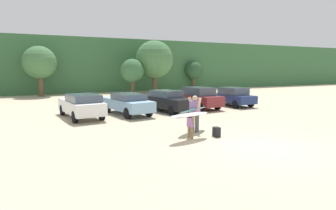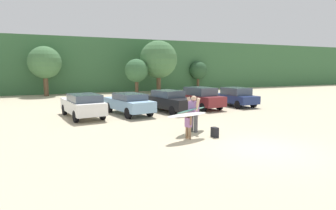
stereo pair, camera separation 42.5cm
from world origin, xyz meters
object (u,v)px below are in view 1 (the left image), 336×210
Objects in this scene: person_child at (191,125)px; surfboard_teal at (193,110)px; parked_car_white at (81,105)px; parked_car_navy at (233,96)px; parked_car_sky_blue at (127,103)px; parked_car_maroon at (198,97)px; person_adult at (195,111)px; parked_car_black at (167,101)px; backpack_dropped at (217,132)px; surfboard_white at (190,115)px.

surfboard_teal reaches higher than person_child.
parked_car_navy reaches higher than parked_car_white.
parked_car_sky_blue is 5.89m from parked_car_maroon.
person_adult is at bearing -177.04° from parked_car_sky_blue.
parked_car_sky_blue is 6.54m from surfboard_teal.
person_adult is (4.48, -6.38, 0.19)m from parked_car_white.
person_adult reaches higher than parked_car_black.
parked_car_white is 2.74× the size of person_adult.
person_adult reaches higher than backpack_dropped.
parked_car_white is at bearing 86.52° from parked_car_maroon.
parked_car_white is 8.88m from parked_car_maroon.
parked_car_black reaches higher than surfboard_teal.
surfboard_white reaches higher than backpack_dropped.
parked_car_navy is at bearing -166.63° from surfboard_teal.
parked_car_sky_blue is 4.34× the size of person_child.
parked_car_black is 10.85× the size of backpack_dropped.
parked_car_sky_blue is at bearing 103.50° from backpack_dropped.
backpack_dropped is at bearing 82.92° from surfboard_teal.
person_adult is at bearing 154.98° from parked_car_black.
parked_car_maroon is 2.49× the size of person_adult.
parked_car_white is 1.01× the size of parked_car_black.
parked_car_sky_blue is at bearing -99.86° from surfboard_white.
parked_car_black is at bearing -132.31° from surfboard_teal.
parked_car_white reaches higher than backpack_dropped.
backpack_dropped is at bearing -155.44° from parked_car_white.
parked_car_navy is 1.77× the size of surfboard_teal.
parked_car_white is 1.22× the size of parked_car_navy.
parked_car_white is 1.01× the size of parked_car_sky_blue.
parked_car_white is 3.00m from parked_car_sky_blue.
surfboard_white is at bearing 139.59° from parked_car_maroon.
person_adult is 1.47m from person_child.
parked_car_white is 2.20× the size of surfboard_white.
person_child is (-5.26, -8.04, -0.22)m from parked_car_maroon.
parked_car_navy is 11.78m from person_child.
person_child is 0.49× the size of surfboard_teal.
parked_car_sky_blue is 7.60m from surfboard_white.
backpack_dropped is (0.50, -1.31, -0.87)m from surfboard_teal.
person_child is 1.40m from surfboard_teal.
person_child is at bearing 139.79° from parked_car_maroon.
parked_car_white is at bearing -79.31° from person_child.
person_child is at bearing 27.62° from surfboard_teal.
person_adult reaches higher than person_child.
surfboard_white is (-2.51, -7.73, 0.32)m from parked_car_black.
surfboard_white is (-0.85, -1.19, 0.01)m from surfboard_teal.
surfboard_teal is 1.02× the size of surfboard_white.
parked_car_maroon is 9.76m from surfboard_white.
person_adult is at bearing 105.43° from backpack_dropped.
parked_car_sky_blue reaches higher than surfboard_teal.
person_adult is 3.99× the size of backpack_dropped.
parked_car_maroon reaches higher than surfboard_white.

